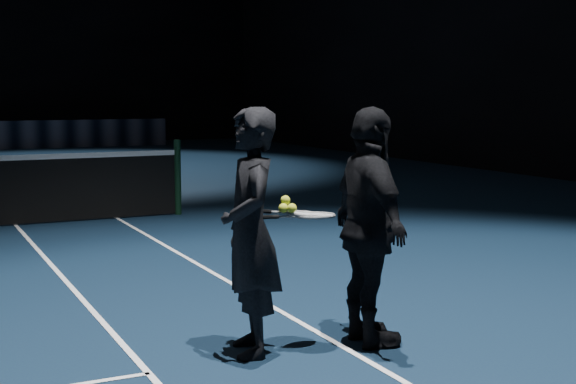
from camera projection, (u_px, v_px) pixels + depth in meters
name	position (u px, v px, depth m)	size (l,w,h in m)	color
net_post_right	(178.00, 177.00, 11.73)	(0.10, 0.10, 1.10)	black
player_a	(250.00, 232.00, 5.41)	(0.61, 0.40, 1.68)	black
player_b	(370.00, 227.00, 5.60)	(0.99, 0.41, 1.68)	black
racket_lower	(315.00, 215.00, 5.50)	(0.68, 0.22, 0.03)	black
racket_upper	(306.00, 214.00, 5.53)	(0.68, 0.22, 0.03)	black
tennis_balls	(287.00, 206.00, 5.45)	(0.12, 0.10, 0.12)	#B4C529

